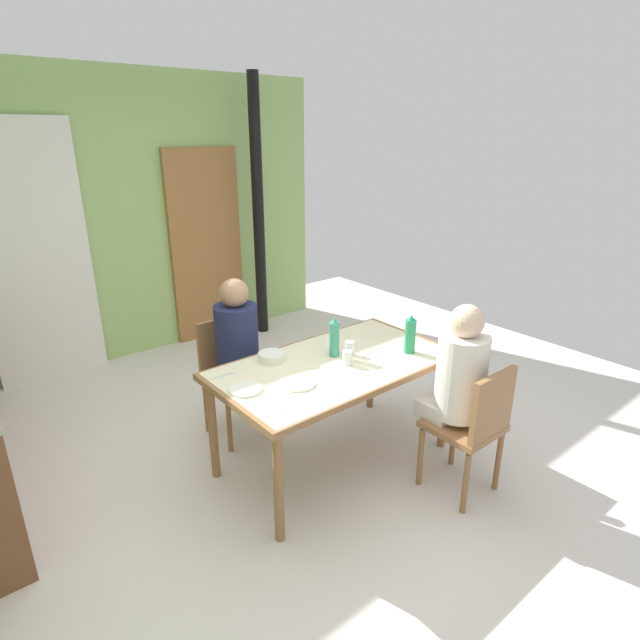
{
  "coord_description": "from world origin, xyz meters",
  "views": [
    {
      "loc": [
        -1.61,
        -2.25,
        2.15
      ],
      "look_at": [
        0.36,
        0.14,
        0.99
      ],
      "focal_mm": 28.6,
      "sensor_mm": 36.0,
      "label": 1
    }
  ],
  "objects_px": {
    "chair_near_diner": "(474,424)",
    "water_bottle_green_near": "(410,335)",
    "dining_table": "(335,372)",
    "chair_far_diner": "(230,370)",
    "person_near_diner": "(459,373)",
    "serving_bowl_center": "(271,357)",
    "water_bottle_green_far": "(334,338)",
    "person_far_diner": "(238,340)"
  },
  "relations": [
    {
      "from": "person_near_diner",
      "to": "water_bottle_green_near",
      "type": "xyz_separation_m",
      "value": [
        0.07,
        0.45,
        0.09
      ]
    },
    {
      "from": "dining_table",
      "to": "person_near_diner",
      "type": "xyz_separation_m",
      "value": [
        0.43,
        -0.65,
        0.11
      ]
    },
    {
      "from": "water_bottle_green_near",
      "to": "chair_far_diner",
      "type": "bearing_deg",
      "value": 129.93
    },
    {
      "from": "person_far_diner",
      "to": "person_near_diner",
      "type": "bearing_deg",
      "value": 120.08
    },
    {
      "from": "water_bottle_green_near",
      "to": "water_bottle_green_far",
      "type": "bearing_deg",
      "value": 146.54
    },
    {
      "from": "dining_table",
      "to": "serving_bowl_center",
      "type": "height_order",
      "value": "serving_bowl_center"
    },
    {
      "from": "chair_near_diner",
      "to": "water_bottle_green_near",
      "type": "xyz_separation_m",
      "value": [
        0.07,
        0.59,
        0.37
      ]
    },
    {
      "from": "person_near_diner",
      "to": "water_bottle_green_far",
      "type": "distance_m",
      "value": 0.82
    },
    {
      "from": "chair_far_diner",
      "to": "serving_bowl_center",
      "type": "distance_m",
      "value": 0.57
    },
    {
      "from": "person_near_diner",
      "to": "water_bottle_green_far",
      "type": "xyz_separation_m",
      "value": [
        -0.36,
        0.74,
        0.09
      ]
    },
    {
      "from": "dining_table",
      "to": "serving_bowl_center",
      "type": "xyz_separation_m",
      "value": [
        -0.3,
        0.29,
        0.1
      ]
    },
    {
      "from": "chair_near_diner",
      "to": "chair_far_diner",
      "type": "bearing_deg",
      "value": 115.59
    },
    {
      "from": "chair_far_diner",
      "to": "water_bottle_green_far",
      "type": "distance_m",
      "value": 0.89
    },
    {
      "from": "person_near_diner",
      "to": "serving_bowl_center",
      "type": "xyz_separation_m",
      "value": [
        -0.72,
        0.94,
        -0.01
      ]
    },
    {
      "from": "person_far_diner",
      "to": "water_bottle_green_near",
      "type": "bearing_deg",
      "value": 134.18
    },
    {
      "from": "person_far_diner",
      "to": "water_bottle_green_far",
      "type": "xyz_separation_m",
      "value": [
        0.4,
        -0.57,
        0.09
      ]
    },
    {
      "from": "chair_near_diner",
      "to": "chair_far_diner",
      "type": "xyz_separation_m",
      "value": [
        -0.75,
        1.58,
        0.0
      ]
    },
    {
      "from": "dining_table",
      "to": "chair_near_diner",
      "type": "height_order",
      "value": "chair_near_diner"
    },
    {
      "from": "chair_far_diner",
      "to": "water_bottle_green_far",
      "type": "bearing_deg",
      "value": 119.51
    },
    {
      "from": "dining_table",
      "to": "chair_far_diner",
      "type": "distance_m",
      "value": 0.87
    },
    {
      "from": "person_near_diner",
      "to": "serving_bowl_center",
      "type": "bearing_deg",
      "value": 127.71
    },
    {
      "from": "dining_table",
      "to": "person_near_diner",
      "type": "distance_m",
      "value": 0.79
    },
    {
      "from": "chair_far_diner",
      "to": "person_near_diner",
      "type": "relative_size",
      "value": 1.13
    },
    {
      "from": "dining_table",
      "to": "chair_far_diner",
      "type": "height_order",
      "value": "chair_far_diner"
    },
    {
      "from": "chair_far_diner",
      "to": "dining_table",
      "type": "bearing_deg",
      "value": 112.71
    },
    {
      "from": "person_far_diner",
      "to": "serving_bowl_center",
      "type": "xyz_separation_m",
      "value": [
        0.03,
        -0.37,
        -0.01
      ]
    },
    {
      "from": "serving_bowl_center",
      "to": "water_bottle_green_near",
      "type": "bearing_deg",
      "value": -31.28
    },
    {
      "from": "chair_far_diner",
      "to": "person_far_diner",
      "type": "bearing_deg",
      "value": 90.0
    },
    {
      "from": "dining_table",
      "to": "chair_near_diner",
      "type": "relative_size",
      "value": 1.8
    },
    {
      "from": "person_far_diner",
      "to": "water_bottle_green_near",
      "type": "xyz_separation_m",
      "value": [
        0.82,
        -0.85,
        0.09
      ]
    },
    {
      "from": "water_bottle_green_near",
      "to": "chair_near_diner",
      "type": "bearing_deg",
      "value": -96.75
    },
    {
      "from": "water_bottle_green_far",
      "to": "serving_bowl_center",
      "type": "xyz_separation_m",
      "value": [
        -0.37,
        0.2,
        -0.1
      ]
    },
    {
      "from": "chair_far_diner",
      "to": "person_near_diner",
      "type": "xyz_separation_m",
      "value": [
        0.75,
        -1.44,
        0.28
      ]
    },
    {
      "from": "person_far_diner",
      "to": "water_bottle_green_far",
      "type": "relative_size",
      "value": 2.87
    },
    {
      "from": "person_far_diner",
      "to": "serving_bowl_center",
      "type": "distance_m",
      "value": 0.37
    },
    {
      "from": "person_near_diner",
      "to": "water_bottle_green_near",
      "type": "distance_m",
      "value": 0.47
    },
    {
      "from": "chair_far_diner",
      "to": "person_far_diner",
      "type": "height_order",
      "value": "person_far_diner"
    },
    {
      "from": "chair_near_diner",
      "to": "water_bottle_green_far",
      "type": "bearing_deg",
      "value": 112.24
    },
    {
      "from": "person_near_diner",
      "to": "water_bottle_green_far",
      "type": "relative_size",
      "value": 2.87
    },
    {
      "from": "water_bottle_green_far",
      "to": "water_bottle_green_near",
      "type": "bearing_deg",
      "value": -33.46
    },
    {
      "from": "person_near_diner",
      "to": "person_far_diner",
      "type": "distance_m",
      "value": 1.51
    },
    {
      "from": "chair_near_diner",
      "to": "serving_bowl_center",
      "type": "height_order",
      "value": "chair_near_diner"
    }
  ]
}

